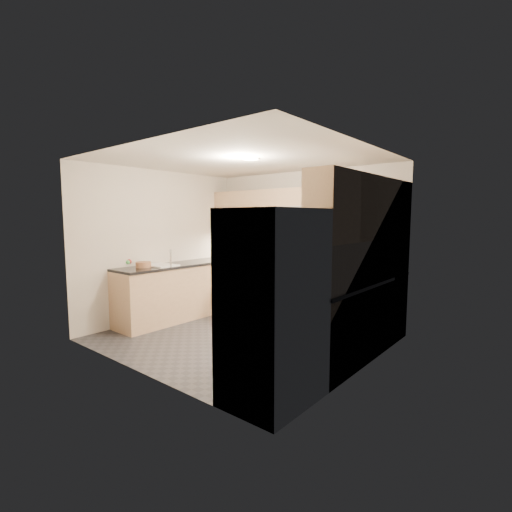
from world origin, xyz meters
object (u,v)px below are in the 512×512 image
at_px(gas_range, 291,293).
at_px(refrigerator, 273,306).
at_px(utensil_bowl, 374,267).
at_px(cutting_board, 247,260).
at_px(fruit_basket, 143,265).
at_px(microwave, 296,218).

xyz_separation_m(gas_range, refrigerator, (1.45, -2.43, 0.45)).
distance_m(utensil_bowl, cutting_board, 2.37).
bearing_deg(fruit_basket, refrigerator, -11.57).
distance_m(utensil_bowl, fruit_basket, 3.47).
bearing_deg(cutting_board, refrigerator, -44.68).
relative_size(utensil_bowl, cutting_board, 0.71).
xyz_separation_m(microwave, cutting_board, (-0.93, -0.20, -0.75)).
relative_size(microwave, refrigerator, 0.42).
xyz_separation_m(microwave, refrigerator, (1.45, -2.55, -0.80)).
distance_m(microwave, utensil_bowl, 1.60).
bearing_deg(gas_range, refrigerator, -59.12).
relative_size(gas_range, fruit_basket, 3.86).
height_order(gas_range, cutting_board, cutting_board).
distance_m(gas_range, cutting_board, 1.05).
relative_size(refrigerator, fruit_basket, 7.63).
bearing_deg(refrigerator, fruit_basket, 168.43).
relative_size(cutting_board, fruit_basket, 1.60).
bearing_deg(refrigerator, utensil_bowl, 90.26).
relative_size(utensil_bowl, fruit_basket, 1.14).
height_order(refrigerator, cutting_board, refrigerator).
distance_m(refrigerator, cutting_board, 3.34).
bearing_deg(microwave, cutting_board, -167.78).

